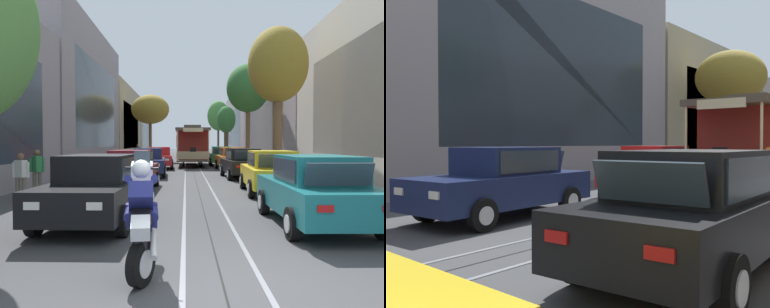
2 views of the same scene
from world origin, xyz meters
TOP-DOWN VIEW (x-y plane):
  - ground_plane at (0.00, 27.55)m, footprint 172.16×172.16m
  - building_facade_left at (-9.66, 32.40)m, footprint 5.52×68.56m
  - parked_car_navy_mid_left at (-2.61, 16.58)m, footprint 2.14×4.42m
  - parked_car_red_fourth_left at (-2.42, 22.98)m, footprint 2.13×4.42m
  - parked_car_black_mid_right at (2.51, 15.37)m, footprint 2.12×4.41m
  - street_tree_kerb_left_second at (-4.18, 34.54)m, footprint 3.91×3.46m
  - cable_car_trolley at (0.00, 27.30)m, footprint 2.61×9.14m
  - pedestrian_on_right_pavement at (-5.74, 36.39)m, footprint 0.55×0.39m

SIDE VIEW (x-z plane):
  - ground_plane at x=0.00m, z-range 0.00..0.00m
  - parked_car_navy_mid_left at x=-2.61m, z-range 0.01..1.59m
  - parked_car_red_fourth_left at x=-2.42m, z-range 0.01..1.59m
  - parked_car_black_mid_right at x=2.51m, z-range 0.01..1.59m
  - pedestrian_on_right_pavement at x=-5.74m, z-range 0.12..1.84m
  - cable_car_trolley at x=0.00m, z-range 0.02..3.30m
  - building_facade_left at x=-9.66m, z-range -0.87..9.49m
  - street_tree_kerb_left_second at x=-4.18m, z-range 1.89..8.75m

